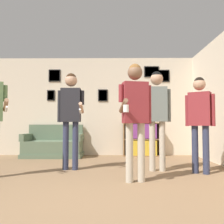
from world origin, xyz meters
TOP-DOWN VIEW (x-y plane):
  - ground_plane at (0.00, 0.00)m, footprint 20.00×20.00m
  - wall_back at (0.01, 4.40)m, footprint 8.03×0.08m
  - couch at (-0.95, 3.98)m, footprint 1.51×0.80m
  - bookshelf at (1.35, 4.18)m, footprint 0.97×0.30m
  - person_player_foreground_center at (-0.18, 2.12)m, footprint 0.50×0.48m
  - person_watcher_holding_cup at (0.94, 1.14)m, footprint 0.49×0.50m
  - person_spectator_near_bookshelf at (1.41, 2.02)m, footprint 0.50×0.23m
  - person_spectator_far_right at (2.11, 1.78)m, footprint 0.44×0.36m
  - drinking_cup at (1.20, 4.18)m, footprint 0.08×0.08m

SIDE VIEW (x-z plane):
  - ground_plane at x=0.00m, z-range 0.00..0.00m
  - couch at x=-0.95m, z-range -0.13..0.70m
  - bookshelf at x=1.35m, z-range 0.00..0.89m
  - drinking_cup at x=1.20m, z-range 0.89..1.00m
  - person_spectator_far_right at x=2.11m, z-range 0.19..1.85m
  - person_watcher_holding_cup at x=0.94m, z-range 0.21..1.95m
  - person_player_foreground_center at x=-0.18m, z-range 0.22..2.03m
  - person_spectator_near_bookshelf at x=1.41m, z-range 0.22..2.04m
  - wall_back at x=0.01m, z-range 0.01..2.71m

